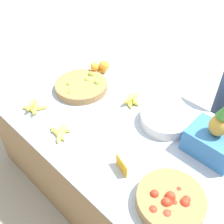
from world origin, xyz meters
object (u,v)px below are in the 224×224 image
at_px(tomato_basket, 171,201).
at_px(produce_crate, 213,140).
at_px(metal_bowl, 166,119).
at_px(price_sign, 122,166).
at_px(lime_bowl, 82,86).

distance_m(tomato_basket, produce_crate, 0.46).
height_order(tomato_basket, produce_crate, produce_crate).
xyz_separation_m(metal_bowl, price_sign, (0.05, -0.48, 0.01)).
height_order(tomato_basket, metal_bowl, tomato_basket).
distance_m(lime_bowl, price_sign, 0.81).
bearing_deg(lime_bowl, tomato_basket, -17.30).
relative_size(metal_bowl, price_sign, 2.97).
xyz_separation_m(tomato_basket, produce_crate, (-0.03, 0.45, 0.07)).
xyz_separation_m(tomato_basket, metal_bowl, (-0.37, 0.47, -0.00)).
xyz_separation_m(lime_bowl, metal_bowl, (0.69, 0.14, 0.01)).
bearing_deg(tomato_basket, metal_bowl, 127.99).
bearing_deg(metal_bowl, tomato_basket, -52.01).
bearing_deg(price_sign, metal_bowl, 113.66).
height_order(metal_bowl, price_sign, price_sign).
xyz_separation_m(metal_bowl, produce_crate, (0.33, -0.01, 0.07)).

